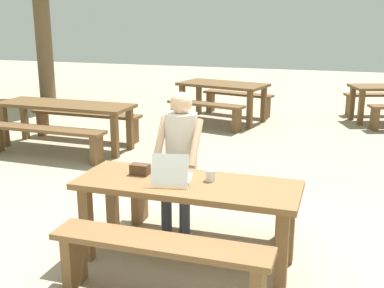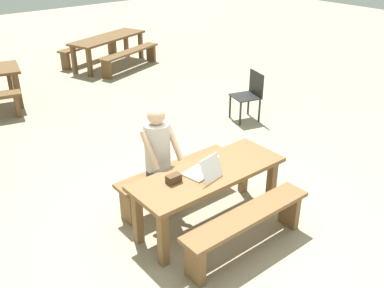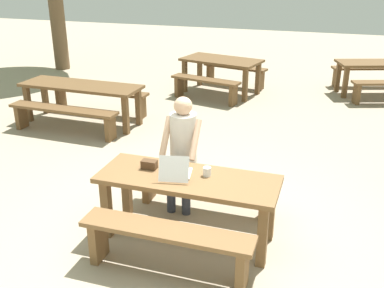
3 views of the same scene
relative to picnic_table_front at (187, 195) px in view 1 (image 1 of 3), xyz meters
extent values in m
plane|color=tan|center=(0.00, 0.00, -0.59)|extent=(30.00, 30.00, 0.00)
cube|color=brown|center=(0.00, 0.00, 0.09)|extent=(1.81, 0.67, 0.05)
cube|color=brown|center=(-0.80, -0.23, -0.26)|extent=(0.09, 0.09, 0.65)
cube|color=brown|center=(0.80, -0.23, -0.26)|extent=(0.09, 0.09, 0.65)
cube|color=brown|center=(-0.80, 0.23, -0.26)|extent=(0.09, 0.09, 0.65)
cube|color=brown|center=(0.80, 0.23, -0.26)|extent=(0.09, 0.09, 0.65)
cube|color=brown|center=(0.00, -0.61, -0.13)|extent=(1.60, 0.30, 0.05)
cube|color=brown|center=(-0.70, -0.61, -0.37)|extent=(0.08, 0.24, 0.43)
cube|color=brown|center=(0.00, 0.61, -0.13)|extent=(1.60, 0.30, 0.05)
cube|color=brown|center=(-0.70, 0.61, -0.37)|extent=(0.08, 0.24, 0.43)
cube|color=brown|center=(0.70, 0.61, -0.37)|extent=(0.08, 0.24, 0.43)
cube|color=white|center=(-0.13, 0.03, 0.13)|extent=(0.33, 0.30, 0.02)
cube|color=white|center=(-0.09, -0.14, 0.25)|extent=(0.31, 0.16, 0.24)
cube|color=black|center=(-0.10, -0.14, 0.26)|extent=(0.28, 0.14, 0.22)
cube|color=#4C331E|center=(-0.44, 0.06, 0.16)|extent=(0.16, 0.09, 0.09)
cylinder|color=white|center=(0.17, 0.09, 0.16)|extent=(0.08, 0.08, 0.09)
cylinder|color=#333847|center=(-0.35, 0.43, -0.35)|extent=(0.10, 0.10, 0.48)
cylinder|color=#333847|center=(-0.17, 0.43, -0.35)|extent=(0.10, 0.10, 0.48)
cube|color=#333847|center=(-0.26, 0.52, -0.07)|extent=(0.28, 0.28, 0.12)
cylinder|color=silver|center=(-0.26, 0.61, 0.26)|extent=(0.30, 0.30, 0.58)
cylinder|color=#DBAD89|center=(-0.43, 0.51, 0.30)|extent=(0.07, 0.32, 0.41)
cylinder|color=#DBAD89|center=(-0.09, 0.51, 0.30)|extent=(0.07, 0.32, 0.41)
sphere|color=#DBAD89|center=(-0.26, 0.61, 0.64)|extent=(0.20, 0.20, 0.20)
cube|color=brown|center=(-1.06, 5.42, 0.13)|extent=(1.79, 1.20, 0.05)
cube|color=brown|center=(-1.83, 5.27, -0.24)|extent=(0.11, 0.11, 0.69)
cube|color=brown|center=(-0.43, 4.94, -0.24)|extent=(0.11, 0.11, 0.69)
cube|color=brown|center=(-1.68, 5.90, -0.24)|extent=(0.11, 0.11, 0.69)
cube|color=brown|center=(-0.28, 5.56, -0.24)|extent=(0.11, 0.11, 0.69)
cube|color=brown|center=(-1.21, 4.75, -0.15)|extent=(1.51, 0.63, 0.05)
cube|color=brown|center=(-1.83, 4.90, -0.38)|extent=(0.13, 0.25, 0.42)
cube|color=brown|center=(-0.59, 4.61, -0.38)|extent=(0.13, 0.25, 0.42)
cube|color=brown|center=(-0.90, 6.08, -0.15)|extent=(1.51, 0.63, 0.05)
cube|color=brown|center=(-1.52, 6.23, -0.38)|extent=(0.13, 0.25, 0.42)
cube|color=brown|center=(-0.28, 5.93, -0.38)|extent=(0.13, 0.25, 0.42)
cube|color=brown|center=(-2.88, 2.80, 0.09)|extent=(2.15, 0.74, 0.05)
cube|color=brown|center=(-3.86, 2.58, -0.26)|extent=(0.09, 0.09, 0.65)
cube|color=brown|center=(-1.92, 2.53, -0.26)|extent=(0.09, 0.09, 0.65)
cube|color=brown|center=(-3.85, 3.07, -0.26)|extent=(0.09, 0.09, 0.65)
cube|color=brown|center=(-1.91, 3.01, -0.26)|extent=(0.09, 0.09, 0.65)
cube|color=brown|center=(-2.90, 2.22, -0.16)|extent=(1.93, 0.35, 0.05)
cube|color=brown|center=(-2.04, 2.20, -0.38)|extent=(0.09, 0.24, 0.41)
cube|color=brown|center=(-2.87, 3.37, -0.16)|extent=(1.93, 0.35, 0.05)
cube|color=brown|center=(-3.73, 3.40, -0.38)|extent=(0.09, 0.24, 0.41)
cube|color=brown|center=(-2.01, 3.35, -0.38)|extent=(0.09, 0.24, 0.41)
cube|color=brown|center=(1.50, 5.84, -0.26)|extent=(0.11, 0.11, 0.65)
cube|color=brown|center=(1.34, 6.31, -0.26)|extent=(0.11, 0.11, 0.65)
cube|color=brown|center=(1.73, 5.49, -0.38)|extent=(0.15, 0.25, 0.41)
cube|color=brown|center=(1.30, 6.73, -0.38)|extent=(0.15, 0.25, 0.41)
cylinder|color=brown|center=(-5.65, 6.39, 0.95)|extent=(0.38, 0.38, 3.07)
camera|label=1|loc=(1.13, -3.44, 1.42)|focal=44.51mm
camera|label=2|loc=(-2.74, -3.07, 2.54)|focal=40.46mm
camera|label=3|loc=(1.27, -3.77, 2.11)|focal=41.95mm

